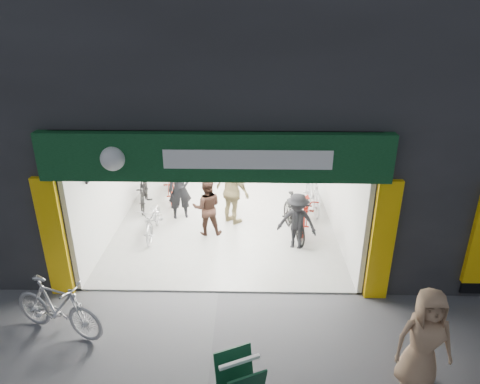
{
  "coord_description": "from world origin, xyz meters",
  "views": [
    {
      "loc": [
        0.62,
        -7.41,
        5.52
      ],
      "look_at": [
        0.43,
        1.5,
        1.67
      ],
      "focal_mm": 32.0,
      "sensor_mm": 36.0,
      "label": 1
    }
  ],
  "objects_px": {
    "pedestrian_near": "(424,340)",
    "sandwich_board": "(240,384)",
    "bike_left_front": "(153,219)",
    "parked_bike": "(57,307)",
    "bike_right_front": "(294,216)"
  },
  "relations": [
    {
      "from": "pedestrian_near",
      "to": "sandwich_board",
      "type": "height_order",
      "value": "pedestrian_near"
    },
    {
      "from": "bike_left_front",
      "to": "parked_bike",
      "type": "distance_m",
      "value": 3.85
    },
    {
      "from": "bike_right_front",
      "to": "parked_bike",
      "type": "height_order",
      "value": "parked_bike"
    },
    {
      "from": "bike_right_front",
      "to": "sandwich_board",
      "type": "relative_size",
      "value": 2.03
    },
    {
      "from": "bike_left_front",
      "to": "pedestrian_near",
      "type": "relative_size",
      "value": 0.97
    },
    {
      "from": "parked_bike",
      "to": "pedestrian_near",
      "type": "relative_size",
      "value": 1.07
    },
    {
      "from": "bike_right_front",
      "to": "pedestrian_near",
      "type": "xyz_separation_m",
      "value": [
        1.5,
        -4.81,
        0.33
      ]
    },
    {
      "from": "bike_right_front",
      "to": "pedestrian_near",
      "type": "relative_size",
      "value": 1.04
    },
    {
      "from": "bike_right_front",
      "to": "parked_bike",
      "type": "xyz_separation_m",
      "value": [
        -4.6,
        -3.76,
        0.02
      ]
    },
    {
      "from": "bike_right_front",
      "to": "bike_left_front",
      "type": "bearing_deg",
      "value": 169.15
    },
    {
      "from": "sandwich_board",
      "to": "parked_bike",
      "type": "bearing_deg",
      "value": 130.39
    },
    {
      "from": "pedestrian_near",
      "to": "sandwich_board",
      "type": "xyz_separation_m",
      "value": [
        -2.78,
        -0.52,
        -0.39
      ]
    },
    {
      "from": "bike_left_front",
      "to": "sandwich_board",
      "type": "relative_size",
      "value": 1.89
    },
    {
      "from": "bike_right_front",
      "to": "parked_bike",
      "type": "relative_size",
      "value": 0.97
    },
    {
      "from": "pedestrian_near",
      "to": "parked_bike",
      "type": "bearing_deg",
      "value": 171.23
    }
  ]
}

